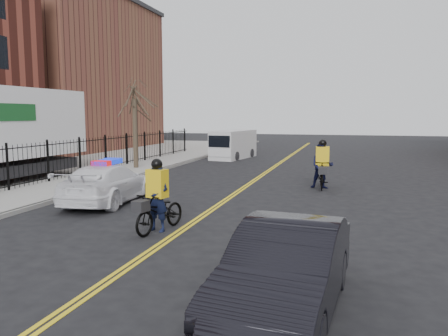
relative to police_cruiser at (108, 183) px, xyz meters
name	(u,v)px	position (x,y,z in m)	size (l,w,h in m)	color
ground	(204,215)	(4.08, -1.01, -0.72)	(120.00, 120.00, 0.00)	black
center_line_left	(254,180)	(4.00, 6.99, -0.72)	(0.10, 60.00, 0.01)	yellow
center_line_right	(257,180)	(4.16, 6.99, -0.72)	(0.10, 60.00, 0.01)	yellow
sidewalk	(121,173)	(-3.42, 6.99, -0.65)	(3.00, 60.00, 0.15)	gray
curb	(146,174)	(-1.92, 6.99, -0.65)	(0.20, 60.00, 0.15)	gray
iron_fence	(96,155)	(-4.92, 6.99, 0.28)	(0.12, 28.00, 2.00)	black
warehouse_far	(59,76)	(-18.92, 22.99, 6.28)	(14.00, 18.00, 14.00)	brown
street_tree	(135,110)	(-3.52, 8.99, 2.81)	(3.20, 3.20, 4.80)	#33281E
police_cruiser	(108,183)	(0.00, 0.00, 0.00)	(2.44, 5.11, 1.60)	white
dark_sedan	(287,269)	(7.63, -7.30, 0.03)	(1.59, 4.56, 1.50)	black
cargo_van	(233,145)	(0.18, 17.22, 0.29)	(2.55, 5.17, 2.07)	silver
cyclist_near	(157,206)	(3.45, -3.18, -0.01)	(1.15, 2.19, 2.04)	black
cyclist_far	(322,169)	(7.42, 5.33, 0.13)	(1.03, 2.19, 2.17)	black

